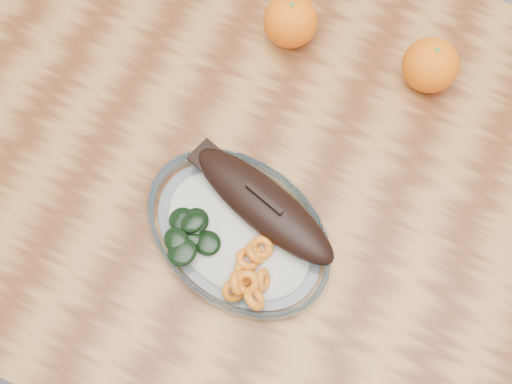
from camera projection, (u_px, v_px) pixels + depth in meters
ground at (293, 294)px, 1.59m from camera, size 3.00×3.00×0.00m
dining_table at (315, 208)px, 0.98m from camera, size 1.20×0.80×0.75m
plated_meal at (239, 230)px, 0.85m from camera, size 0.61×0.61×0.08m
orange_left at (290, 21)px, 0.94m from camera, size 0.08×0.08×0.08m
orange_right at (430, 65)px, 0.91m from camera, size 0.08×0.08×0.08m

